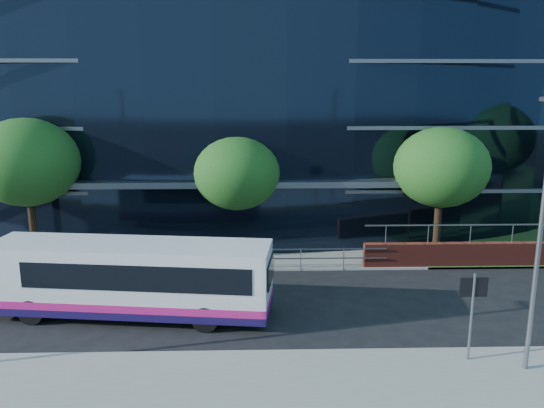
{
  "coord_description": "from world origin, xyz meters",
  "views": [
    {
      "loc": [
        -1.96,
        -16.4,
        8.38
      ],
      "look_at": [
        -1.31,
        8.0,
        2.98
      ],
      "focal_mm": 35.0,
      "sensor_mm": 36.0,
      "label": 1
    }
  ],
  "objects_px": {
    "tree_far_a": "(27,162)",
    "city_bus": "(133,278)",
    "tree_far_b": "(237,173)",
    "tree_far_c": "(441,167)",
    "streetlight_east": "(540,230)",
    "street_sign": "(473,298)",
    "tree_dist_e": "(501,124)"
  },
  "relations": [
    {
      "from": "tree_far_a",
      "to": "city_bus",
      "type": "xyz_separation_m",
      "value": [
        6.41,
        -6.79,
        -3.37
      ]
    },
    {
      "from": "tree_far_b",
      "to": "tree_far_c",
      "type": "bearing_deg",
      "value": -2.86
    },
    {
      "from": "tree_far_a",
      "to": "city_bus",
      "type": "relative_size",
      "value": 0.66
    },
    {
      "from": "tree_far_b",
      "to": "tree_far_c",
      "type": "height_order",
      "value": "tree_far_c"
    },
    {
      "from": "tree_far_c",
      "to": "streetlight_east",
      "type": "height_order",
      "value": "streetlight_east"
    },
    {
      "from": "street_sign",
      "to": "tree_dist_e",
      "type": "xyz_separation_m",
      "value": [
        19.5,
        41.59,
        2.39
      ]
    },
    {
      "from": "tree_far_c",
      "to": "streetlight_east",
      "type": "relative_size",
      "value": 0.81
    },
    {
      "from": "tree_far_c",
      "to": "tree_far_a",
      "type": "bearing_deg",
      "value": 180.0
    },
    {
      "from": "street_sign",
      "to": "tree_far_b",
      "type": "height_order",
      "value": "tree_far_b"
    },
    {
      "from": "tree_far_c",
      "to": "streetlight_east",
      "type": "distance_m",
      "value": 11.22
    },
    {
      "from": "city_bus",
      "to": "tree_far_b",
      "type": "bearing_deg",
      "value": 70.78
    },
    {
      "from": "tree_far_c",
      "to": "streetlight_east",
      "type": "bearing_deg",
      "value": -95.11
    },
    {
      "from": "tree_far_a",
      "to": "streetlight_east",
      "type": "bearing_deg",
      "value": -30.46
    },
    {
      "from": "street_sign",
      "to": "tree_dist_e",
      "type": "distance_m",
      "value": 45.99
    },
    {
      "from": "street_sign",
      "to": "tree_far_a",
      "type": "distance_m",
      "value": 20.63
    },
    {
      "from": "tree_dist_e",
      "to": "streetlight_east",
      "type": "xyz_separation_m",
      "value": [
        -18.0,
        -42.17,
        -0.1
      ]
    },
    {
      "from": "tree_far_b",
      "to": "city_bus",
      "type": "distance_m",
      "value": 8.57
    },
    {
      "from": "tree_far_b",
      "to": "city_bus",
      "type": "xyz_separation_m",
      "value": [
        -3.59,
        -7.29,
        -2.72
      ]
    },
    {
      "from": "tree_far_a",
      "to": "tree_far_b",
      "type": "xyz_separation_m",
      "value": [
        10.0,
        0.5,
        -0.65
      ]
    },
    {
      "from": "tree_far_a",
      "to": "tree_dist_e",
      "type": "height_order",
      "value": "tree_far_a"
    },
    {
      "from": "tree_far_a",
      "to": "tree_far_c",
      "type": "bearing_deg",
      "value": 0.0
    },
    {
      "from": "street_sign",
      "to": "tree_far_c",
      "type": "height_order",
      "value": "tree_far_c"
    },
    {
      "from": "tree_far_a",
      "to": "tree_dist_e",
      "type": "bearing_deg",
      "value": 39.96
    },
    {
      "from": "tree_far_c",
      "to": "tree_dist_e",
      "type": "distance_m",
      "value": 35.36
    },
    {
      "from": "street_sign",
      "to": "tree_far_a",
      "type": "bearing_deg",
      "value": 148.83
    },
    {
      "from": "street_sign",
      "to": "city_bus",
      "type": "xyz_separation_m",
      "value": [
        -11.09,
        3.79,
        -0.66
      ]
    },
    {
      "from": "tree_far_a",
      "to": "tree_dist_e",
      "type": "distance_m",
      "value": 48.27
    },
    {
      "from": "tree_far_a",
      "to": "tree_far_c",
      "type": "height_order",
      "value": "tree_far_a"
    },
    {
      "from": "tree_far_b",
      "to": "city_bus",
      "type": "relative_size",
      "value": 0.57
    },
    {
      "from": "tree_dist_e",
      "to": "tree_far_b",
      "type": "bearing_deg",
      "value": -131.52
    },
    {
      "from": "street_sign",
      "to": "tree_far_b",
      "type": "bearing_deg",
      "value": 124.08
    },
    {
      "from": "street_sign",
      "to": "city_bus",
      "type": "distance_m",
      "value": 11.74
    }
  ]
}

